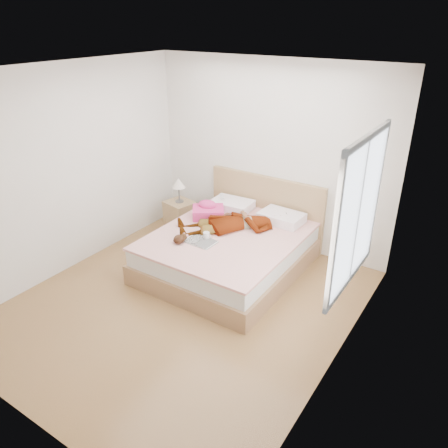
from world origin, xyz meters
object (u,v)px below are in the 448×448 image
object	(u,v)px
woman	(237,220)
nightstand	(180,214)
phone	(222,196)
magazine	(200,241)
bed	(232,248)
plush_toy	(180,239)
coffee_mug	(207,236)
towel	(208,211)

from	to	relation	value
woman	nightstand	xyz separation A→B (m)	(-1.20, 0.28, -0.33)
phone	magazine	distance (m)	1.09
bed	plush_toy	size ratio (longest dim) A/B	9.80
phone	coffee_mug	distance (m)	0.99
plush_toy	nightstand	distance (m)	1.38
coffee_mug	nightstand	size ratio (longest dim) A/B	0.14
towel	plush_toy	world-z (taller)	towel
woman	coffee_mug	distance (m)	0.52
phone	bed	xyz separation A→B (m)	(0.53, -0.56, -0.43)
bed	woman	bearing A→B (deg)	99.68
nightstand	woman	bearing A→B (deg)	-13.26
nightstand	magazine	bearing A→B (deg)	-40.58
bed	towel	size ratio (longest dim) A/B	3.79
towel	phone	bearing A→B (deg)	88.30
magazine	nightstand	distance (m)	1.39
woman	coffee_mug	size ratio (longest dim) A/B	13.05
coffee_mug	woman	bearing A→B (deg)	75.51
phone	nightstand	xyz separation A→B (m)	(-0.70, -0.12, -0.42)
woman	coffee_mug	bearing A→B (deg)	-58.22
bed	plush_toy	world-z (taller)	bed
woman	nightstand	bearing A→B (deg)	-146.99
towel	woman	bearing A→B (deg)	-7.27
bed	magazine	world-z (taller)	bed
towel	magazine	bearing A→B (deg)	-62.26
phone	magazine	world-z (taller)	phone
phone	coffee_mug	xyz separation A→B (m)	(0.37, -0.90, -0.15)
coffee_mug	towel	bearing A→B (deg)	123.66
woman	magazine	xyz separation A→B (m)	(-0.15, -0.61, -0.10)
towel	nightstand	world-z (taller)	nightstand
plush_toy	nightstand	world-z (taller)	nightstand
bed	magazine	distance (m)	0.54
bed	coffee_mug	distance (m)	0.47
towel	magazine	size ratio (longest dim) A/B	1.36
magazine	coffee_mug	world-z (taller)	coffee_mug
woman	nightstand	world-z (taller)	nightstand
phone	nightstand	bearing A→B (deg)	145.83
phone	towel	world-z (taller)	same
bed	towel	bearing A→B (deg)	157.33
phone	towel	distance (m)	0.35
woman	magazine	bearing A→B (deg)	-57.85
bed	nightstand	size ratio (longest dim) A/B	2.38
towel	bed	bearing A→B (deg)	-22.67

